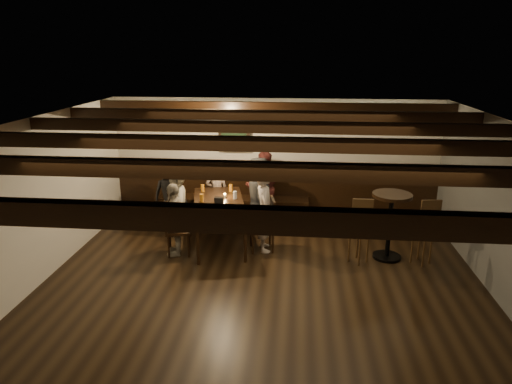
# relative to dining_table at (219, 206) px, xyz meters

# --- Properties ---
(room) EXTENTS (7.00, 7.00, 7.00)m
(room) POSITION_rel_dining_table_xyz_m (0.61, 0.18, 0.41)
(room) COLOR black
(room) RESTS_ON ground
(dining_table) EXTENTS (1.26, 2.07, 0.72)m
(dining_table) POSITION_rel_dining_table_xyz_m (0.00, 0.00, 0.00)
(dining_table) COLOR black
(dining_table) RESTS_ON floor
(chair_left_near) EXTENTS (0.48, 0.48, 0.89)m
(chair_left_near) POSITION_rel_dining_table_xyz_m (-0.80, 0.29, -0.39)
(chair_left_near) COLOR black
(chair_left_near) RESTS_ON floor
(chair_left_far) EXTENTS (0.48, 0.48, 0.88)m
(chair_left_far) POSITION_rel_dining_table_xyz_m (-0.61, -0.59, -0.40)
(chair_left_far) COLOR black
(chair_left_far) RESTS_ON floor
(chair_right_near) EXTENTS (0.48, 0.48, 0.88)m
(chair_right_near) POSITION_rel_dining_table_xyz_m (0.61, 0.59, -0.40)
(chair_right_near) COLOR black
(chair_right_near) RESTS_ON floor
(chair_right_far) EXTENTS (0.50, 0.50, 0.92)m
(chair_right_far) POSITION_rel_dining_table_xyz_m (0.80, -0.29, -0.38)
(chair_right_far) COLOR black
(chair_right_far) RESTS_ON floor
(person_bench_left) EXTENTS (0.70, 0.53, 1.28)m
(person_bench_left) POSITION_rel_dining_table_xyz_m (-1.07, 0.69, -0.03)
(person_bench_left) COLOR #242426
(person_bench_left) RESTS_ON floor
(person_bench_centre) EXTENTS (0.49, 0.37, 1.20)m
(person_bench_centre) POSITION_rel_dining_table_xyz_m (-0.22, 1.03, -0.07)
(person_bench_centre) COLOR gray
(person_bench_centre) RESTS_ON floor
(person_bench_right) EXTENTS (0.79, 0.67, 1.42)m
(person_bench_right) POSITION_rel_dining_table_xyz_m (0.69, 1.07, 0.05)
(person_bench_right) COLOR #59211E
(person_bench_right) RESTS_ON floor
(person_left_near) EXTENTS (0.65, 0.93, 1.31)m
(person_left_near) POSITION_rel_dining_table_xyz_m (-0.83, 0.28, -0.01)
(person_left_near) COLOR #ACA592
(person_left_near) RESTS_ON floor
(person_left_far) EXTENTS (0.45, 0.77, 1.24)m
(person_left_far) POSITION_rel_dining_table_xyz_m (-0.64, -0.60, -0.04)
(person_left_far) COLOR #A09480
(person_left_far) RESTS_ON floor
(person_right_near) EXTENTS (0.59, 0.77, 1.42)m
(person_right_near) POSITION_rel_dining_table_xyz_m (0.64, 0.60, 0.04)
(person_right_near) COLOR #272829
(person_right_near) RESTS_ON floor
(person_right_far) EXTENTS (0.44, 0.57, 1.41)m
(person_right_far) POSITION_rel_dining_table_xyz_m (0.83, -0.28, 0.04)
(person_right_far) COLOR #B8A79C
(person_right_far) RESTS_ON floor
(pint_a) EXTENTS (0.07, 0.07, 0.14)m
(pint_a) POSITION_rel_dining_table_xyz_m (-0.42, 0.63, 0.13)
(pint_a) COLOR #BF7219
(pint_a) RESTS_ON dining_table
(pint_b) EXTENTS (0.07, 0.07, 0.14)m
(pint_b) POSITION_rel_dining_table_xyz_m (0.11, 0.69, 0.13)
(pint_b) COLOR #BF7219
(pint_b) RESTS_ON dining_table
(pint_c) EXTENTS (0.07, 0.07, 0.14)m
(pint_c) POSITION_rel_dining_table_xyz_m (-0.31, 0.03, 0.13)
(pint_c) COLOR #BF7219
(pint_c) RESTS_ON dining_table
(pint_d) EXTENTS (0.07, 0.07, 0.14)m
(pint_d) POSITION_rel_dining_table_xyz_m (0.25, 0.26, 0.13)
(pint_d) COLOR silver
(pint_d) RESTS_ON dining_table
(pint_e) EXTENTS (0.07, 0.07, 0.14)m
(pint_e) POSITION_rel_dining_table_xyz_m (-0.12, -0.49, 0.13)
(pint_e) COLOR #BF7219
(pint_e) RESTS_ON dining_table
(pint_f) EXTENTS (0.07, 0.07, 0.14)m
(pint_f) POSITION_rel_dining_table_xyz_m (0.31, -0.50, 0.13)
(pint_f) COLOR silver
(pint_f) RESTS_ON dining_table
(pint_g) EXTENTS (0.07, 0.07, 0.14)m
(pint_g) POSITION_rel_dining_table_xyz_m (0.22, -0.77, 0.13)
(pint_g) COLOR #BF7219
(pint_g) RESTS_ON dining_table
(plate_near) EXTENTS (0.24, 0.24, 0.01)m
(plate_near) POSITION_rel_dining_table_xyz_m (0.00, -0.72, 0.07)
(plate_near) COLOR white
(plate_near) RESTS_ON dining_table
(plate_far) EXTENTS (0.24, 0.24, 0.01)m
(plate_far) POSITION_rel_dining_table_xyz_m (0.24, -0.26, 0.07)
(plate_far) COLOR white
(plate_far) RESTS_ON dining_table
(condiment_caddy) EXTENTS (0.15, 0.10, 0.12)m
(condiment_caddy) POSITION_rel_dining_table_xyz_m (0.01, -0.05, 0.12)
(condiment_caddy) COLOR black
(condiment_caddy) RESTS_ON dining_table
(candle) EXTENTS (0.05, 0.05, 0.05)m
(candle) POSITION_rel_dining_table_xyz_m (0.05, 0.32, 0.08)
(candle) COLOR beige
(candle) RESTS_ON dining_table
(high_top_table) EXTENTS (0.63, 0.63, 1.11)m
(high_top_table) POSITION_rel_dining_table_xyz_m (2.87, -0.43, 0.07)
(high_top_table) COLOR black
(high_top_table) RESTS_ON floor
(bar_stool_left) EXTENTS (0.36, 0.36, 1.13)m
(bar_stool_left) POSITION_rel_dining_table_xyz_m (2.37, -0.63, -0.25)
(bar_stool_left) COLOR #31210F
(bar_stool_left) RESTS_ON floor
(bar_stool_right) EXTENTS (0.36, 0.38, 1.13)m
(bar_stool_right) POSITION_rel_dining_table_xyz_m (3.37, -0.58, -0.25)
(bar_stool_right) COLOR #31210F
(bar_stool_right) RESTS_ON floor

